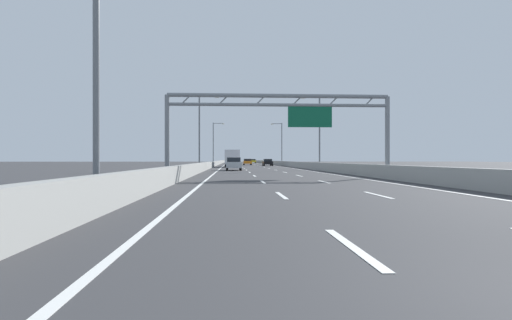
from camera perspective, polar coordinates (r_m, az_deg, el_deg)
The scene contains 52 objects.
ground_plane at distance 102.84m, azimuth -1.34°, elevation -0.63°, with size 260.00×260.00×0.00m, color #38383A.
lane_dash_left_0 at distance 6.67m, azimuth 12.94°, elevation -11.43°, with size 0.16×3.00×0.01m, color white.
lane_dash_left_1 at distance 15.44m, azimuth 3.49°, elevation -4.84°, with size 0.16×3.00×0.01m, color white.
lane_dash_left_2 at distance 24.37m, azimuth 0.96°, elevation -3.02°, with size 0.16×3.00×0.01m, color white.
lane_dash_left_3 at distance 33.34m, azimuth -0.21°, elevation -2.18°, with size 0.16×3.00×0.01m, color white.
lane_dash_left_4 at distance 42.33m, azimuth -0.88°, elevation -1.69°, with size 0.16×3.00×0.01m, color white.
lane_dash_left_5 at distance 51.32m, azimuth -1.31°, elevation -1.38°, with size 0.16×3.00×0.01m, color white.
lane_dash_left_6 at distance 60.31m, azimuth -1.62°, elevation -1.15°, with size 0.16×3.00×0.01m, color white.
lane_dash_left_7 at distance 69.30m, azimuth -1.84°, elevation -0.99°, with size 0.16×3.00×0.01m, color white.
lane_dash_left_8 at distance 78.30m, azimuth -2.02°, elevation -0.86°, with size 0.16×3.00×0.01m, color white.
lane_dash_left_9 at distance 87.30m, azimuth -2.16°, elevation -0.76°, with size 0.16×3.00×0.01m, color white.
lane_dash_left_10 at distance 96.29m, azimuth -2.27°, elevation -0.68°, with size 0.16×3.00×0.01m, color white.
lane_dash_left_11 at distance 105.29m, azimuth -2.36°, elevation -0.61°, with size 0.16×3.00×0.01m, color white.
lane_dash_left_12 at distance 114.29m, azimuth -2.44°, elevation -0.56°, with size 0.16×3.00×0.01m, color white.
lane_dash_left_13 at distance 123.29m, azimuth -2.51°, elevation -0.51°, with size 0.16×3.00×0.01m, color white.
lane_dash_left_14 at distance 132.29m, azimuth -2.57°, elevation -0.47°, with size 0.16×3.00×0.01m, color white.
lane_dash_left_15 at distance 141.29m, azimuth -2.62°, elevation -0.43°, with size 0.16×3.00×0.01m, color white.
lane_dash_left_16 at distance 150.28m, azimuth -2.66°, elevation -0.40°, with size 0.16×3.00×0.01m, color white.
lane_dash_left_17 at distance 159.28m, azimuth -2.70°, elevation -0.37°, with size 0.16×3.00×0.01m, color white.
lane_dash_right_1 at distance 16.26m, azimuth 16.23°, elevation -4.59°, with size 0.16×3.00×0.01m, color white.
lane_dash_right_2 at distance 24.90m, azimuth 9.26°, elevation -2.96°, with size 0.16×3.00×0.01m, color white.
lane_dash_right_3 at distance 33.73m, azimuth 5.91°, elevation -2.15°, with size 0.16×3.00×0.01m, color white.
lane_dash_right_4 at distance 42.64m, azimuth 3.96°, elevation -1.68°, with size 0.16×3.00×0.01m, color white.
lane_dash_right_5 at distance 51.57m, azimuth 2.69°, elevation -1.37°, with size 0.16×3.00×0.01m, color white.
lane_dash_right_6 at distance 60.53m, azimuth 1.79°, elevation -1.15°, with size 0.16×3.00×0.01m, color white.
lane_dash_right_7 at distance 69.49m, azimuth 1.12°, elevation -0.99°, with size 0.16×3.00×0.01m, color white.
lane_dash_right_8 at distance 78.47m, azimuth 0.61°, elevation -0.86°, with size 0.16×3.00×0.01m, color white.
lane_dash_right_9 at distance 87.45m, azimuth 0.20°, elevation -0.76°, with size 0.16×3.00×0.01m, color white.
lane_dash_right_10 at distance 96.43m, azimuth -0.13°, elevation -0.68°, with size 0.16×3.00×0.01m, color white.
lane_dash_right_11 at distance 105.42m, azimuth -0.41°, elevation -0.61°, with size 0.16×3.00×0.01m, color white.
lane_dash_right_12 at distance 114.40m, azimuth -0.64°, elevation -0.56°, with size 0.16×3.00×0.01m, color white.
lane_dash_right_13 at distance 123.39m, azimuth -0.84°, elevation -0.51°, with size 0.16×3.00×0.01m, color white.
lane_dash_right_14 at distance 132.39m, azimuth -1.01°, elevation -0.46°, with size 0.16×3.00×0.01m, color white.
lane_dash_right_15 at distance 141.38m, azimuth -1.16°, elevation -0.43°, with size 0.16×3.00×0.01m, color white.
lane_dash_right_16 at distance 150.37m, azimuth -1.29°, elevation -0.40°, with size 0.16×3.00×0.01m, color white.
lane_dash_right_17 at distance 159.37m, azimuth -1.41°, elevation -0.37°, with size 0.16×3.00×0.01m, color white.
edge_line_left at distance 90.79m, azimuth -4.38°, elevation -0.73°, with size 0.16×176.00×0.01m, color white.
edge_line_right at distance 91.21m, azimuth 2.23°, elevation -0.73°, with size 0.16×176.00×0.01m, color white.
barrier_left at distance 112.82m, azimuth -5.02°, elevation -0.33°, with size 0.45×220.00×0.95m.
barrier_right at distance 113.26m, azimuth 1.98°, elevation -0.32°, with size 0.45×220.00×0.95m.
sign_gantry at distance 32.29m, azimuth 3.69°, elevation 6.41°, with size 17.32×0.36×6.36m.
streetlamp_left_near at distance 14.00m, azimuth -20.00°, elevation 16.96°, with size 2.58×0.28×9.50m.
streetlamp_left_mid at distance 53.55m, azimuth -7.48°, elevation 4.46°, with size 2.58×0.28×9.50m.
streetlamp_right_mid at distance 54.56m, azimuth 8.41°, elevation 4.38°, with size 2.58×0.28×9.50m.
streetlamp_left_far at distance 93.85m, azimuth -5.70°, elevation 2.59°, with size 2.58×0.28×9.50m.
streetlamp_right_far at distance 94.43m, azimuth 3.40°, elevation 2.58°, with size 2.58×0.28×9.50m.
yellow_car at distance 141.92m, azimuth -0.39°, elevation -0.14°, with size 1.79×4.40×1.38m.
silver_car at distance 50.18m, azimuth -3.05°, elevation -0.53°, with size 1.81×4.22×1.54m.
orange_car at distance 97.24m, azimuth -1.18°, elevation -0.24°, with size 1.84×4.70×1.43m.
black_car at distance 83.86m, azimuth 1.59°, elevation -0.31°, with size 1.84×4.54×1.38m.
green_car at distance 139.39m, azimuth -3.35°, elevation -0.12°, with size 1.72×4.32×1.48m.
box_truck at distance 72.19m, azimuth -3.26°, elevation 0.32°, with size 2.47×7.92×2.90m.
Camera 1 is at (-3.63, -2.77, 1.34)m, focal length 29.35 mm.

